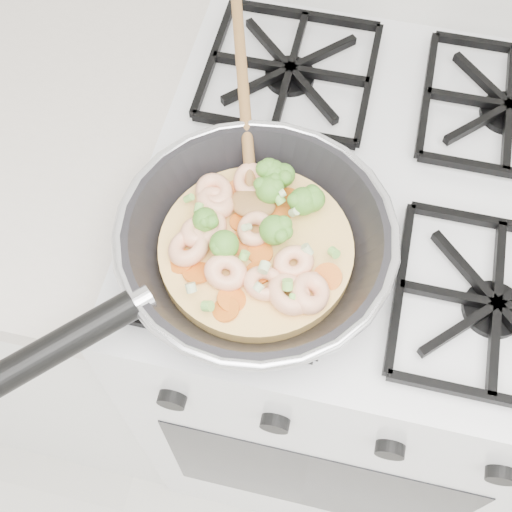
# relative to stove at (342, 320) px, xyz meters

# --- Properties ---
(stove) EXTENTS (0.60, 0.60, 0.92)m
(stove) POSITION_rel_stove_xyz_m (0.00, 0.00, 0.00)
(stove) COLOR white
(stove) RESTS_ON ground
(skillet) EXTENTS (0.39, 0.56, 0.10)m
(skillet) POSITION_rel_stove_xyz_m (-0.13, -0.16, 0.50)
(skillet) COLOR black
(skillet) RESTS_ON stove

